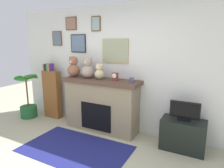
% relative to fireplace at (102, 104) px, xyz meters
% --- Properties ---
extents(back_wall, '(5.20, 0.15, 2.60)m').
position_rel_fireplace_xyz_m(back_wall, '(0.23, 0.30, 0.75)').
color(back_wall, silver).
rests_on(back_wall, ground_plane).
extents(fireplace, '(1.66, 0.55, 1.10)m').
position_rel_fireplace_xyz_m(fireplace, '(0.00, 0.00, 0.00)').
color(fireplace, gray).
rests_on(fireplace, ground_plane).
extents(bookshelf, '(0.45, 0.16, 1.35)m').
position_rel_fireplace_xyz_m(bookshelf, '(-1.45, 0.05, 0.06)').
color(bookshelf, brown).
rests_on(bookshelf, ground_plane).
extents(potted_plant, '(0.58, 0.58, 1.10)m').
position_rel_fireplace_xyz_m(potted_plant, '(-1.99, -0.24, -0.20)').
color(potted_plant, '#1E592D').
rests_on(potted_plant, ground_plane).
extents(tv_stand, '(0.74, 0.40, 0.54)m').
position_rel_fireplace_xyz_m(tv_stand, '(1.67, -0.05, -0.29)').
color(tv_stand, black).
rests_on(tv_stand, ground_plane).
extents(television, '(0.49, 0.14, 0.33)m').
position_rel_fireplace_xyz_m(television, '(1.67, -0.06, 0.14)').
color(television, black).
rests_on(television, tv_stand).
extents(area_rug, '(1.89, 1.13, 0.01)m').
position_rel_fireplace_xyz_m(area_rug, '(0.00, -0.92, -0.55)').
color(area_rug, navy).
rests_on(area_rug, ground_plane).
extents(candle_jar, '(0.09, 0.09, 0.09)m').
position_rel_fireplace_xyz_m(candle_jar, '(0.68, -0.02, 0.59)').
color(candle_jar, '#4C517A').
rests_on(candle_jar, fireplace).
extents(mantel_clock, '(0.11, 0.08, 0.16)m').
position_rel_fireplace_xyz_m(mantel_clock, '(0.32, -0.02, 0.63)').
color(mantel_clock, brown).
rests_on(mantel_clock, fireplace).
extents(teddy_bear_cream, '(0.28, 0.28, 0.44)m').
position_rel_fireplace_xyz_m(teddy_bear_cream, '(-0.69, -0.02, 0.75)').
color(teddy_bear_cream, '#8E5C41').
rests_on(teddy_bear_cream, fireplace).
extents(teddy_bear_brown, '(0.28, 0.28, 0.45)m').
position_rel_fireplace_xyz_m(teddy_bear_brown, '(-0.32, -0.02, 0.75)').
color(teddy_bear_brown, gray).
rests_on(teddy_bear_brown, fireplace).
extents(teddy_bear_tan, '(0.20, 0.20, 0.32)m').
position_rel_fireplace_xyz_m(teddy_bear_tan, '(-0.03, -0.02, 0.69)').
color(teddy_bear_tan, beige).
rests_on(teddy_bear_tan, fireplace).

